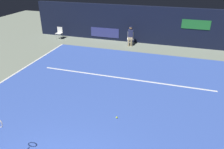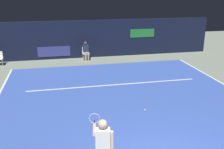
% 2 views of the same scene
% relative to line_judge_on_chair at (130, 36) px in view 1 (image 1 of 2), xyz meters
% --- Properties ---
extents(ground_plane, '(33.57, 33.57, 0.00)m').
position_rel_line_judge_on_chair_xyz_m(ground_plane, '(0.82, -7.23, -0.69)').
color(ground_plane, gray).
extents(court_surface, '(11.10, 11.86, 0.01)m').
position_rel_line_judge_on_chair_xyz_m(court_surface, '(0.82, -7.23, -0.68)').
color(court_surface, '#3856B2').
rests_on(court_surface, ground).
extents(line_sideline_right, '(0.10, 11.86, 0.01)m').
position_rel_line_judge_on_chair_xyz_m(line_sideline_right, '(-4.68, -7.23, -0.67)').
color(line_sideline_right, white).
rests_on(line_sideline_right, court_surface).
extents(line_service, '(8.66, 0.10, 0.01)m').
position_rel_line_judge_on_chair_xyz_m(line_service, '(0.82, -5.15, -0.67)').
color(line_service, white).
rests_on(line_service, court_surface).
extents(back_wall, '(16.87, 0.33, 2.60)m').
position_rel_line_judge_on_chair_xyz_m(back_wall, '(0.82, 0.85, 0.61)').
color(back_wall, black).
rests_on(back_wall, ground).
extents(line_judge_on_chair, '(0.49, 0.57, 1.32)m').
position_rel_line_judge_on_chair_xyz_m(line_judge_on_chair, '(0.00, 0.00, 0.00)').
color(line_judge_on_chair, white).
rests_on(line_judge_on_chair, ground).
extents(courtside_chair_near, '(0.45, 0.43, 0.88)m').
position_rel_line_judge_on_chair_xyz_m(courtside_chair_near, '(-5.55, -0.08, -0.18)').
color(courtside_chair_near, white).
rests_on(courtside_chair_near, ground).
extents(tennis_ball, '(0.07, 0.07, 0.07)m').
position_rel_line_judge_on_chair_xyz_m(tennis_ball, '(1.39, -8.29, -0.64)').
color(tennis_ball, '#CCE033').
rests_on(tennis_ball, court_surface).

